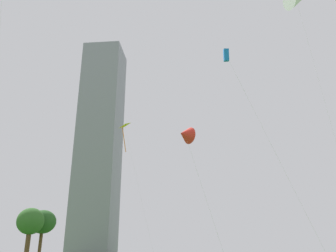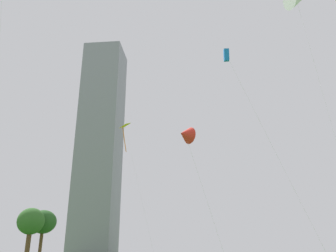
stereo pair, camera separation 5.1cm
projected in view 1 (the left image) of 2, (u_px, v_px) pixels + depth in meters
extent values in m
cylinder|color=silver|center=(138.00, 186.00, 45.52)|extent=(5.42, 9.48, 20.28)
pyramid|color=yellow|center=(125.00, 125.00, 53.41)|extent=(1.63, 1.44, 0.85)
cylinder|color=orange|center=(124.00, 139.00, 52.63)|extent=(0.73, 0.74, 3.82)
cylinder|color=silver|center=(327.00, 111.00, 38.36)|extent=(1.69, 3.11, 33.10)
cylinder|color=silver|center=(278.00, 157.00, 36.34)|extent=(10.12, 3.31, 22.52)
cube|color=blue|center=(226.00, 55.00, 38.58)|extent=(0.57, 0.80, 1.44)
cylinder|color=silver|center=(207.00, 203.00, 34.08)|extent=(4.40, 3.63, 12.95)
cone|color=red|center=(185.00, 134.00, 34.57)|extent=(2.02, 2.11, 1.73)
cylinder|color=brown|center=(27.00, 250.00, 40.47)|extent=(0.55, 0.55, 4.31)
ellipsoid|color=#336628|center=(31.00, 221.00, 41.59)|extent=(3.19, 3.19, 3.11)
cylinder|color=brown|center=(39.00, 250.00, 42.57)|extent=(0.40, 0.40, 4.39)
ellipsoid|color=#285623|center=(43.00, 222.00, 43.72)|extent=(3.27, 3.27, 2.88)
cube|color=gray|center=(99.00, 144.00, 145.63)|extent=(17.83, 17.82, 89.47)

